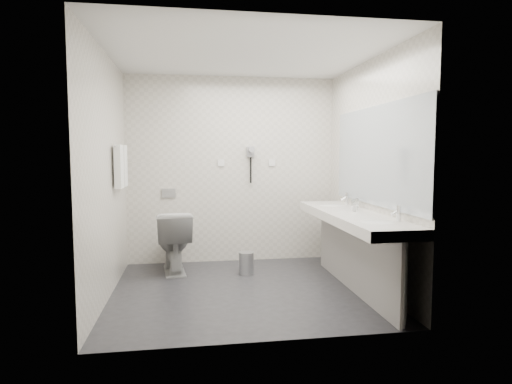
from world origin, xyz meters
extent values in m
plane|color=#242428|center=(0.00, 0.00, 0.00)|extent=(2.80, 2.80, 0.00)
plane|color=silver|center=(0.00, 0.00, 2.50)|extent=(2.80, 2.80, 0.00)
plane|color=beige|center=(0.00, 1.30, 1.25)|extent=(2.80, 0.00, 2.80)
plane|color=beige|center=(0.00, -1.30, 1.25)|extent=(2.80, 0.00, 2.80)
plane|color=beige|center=(-1.40, 0.00, 1.25)|extent=(0.00, 2.60, 2.60)
plane|color=beige|center=(1.40, 0.00, 1.25)|extent=(0.00, 2.60, 2.60)
cube|color=silver|center=(1.12, -0.20, 0.80)|extent=(0.55, 2.20, 0.10)
cube|color=gray|center=(1.15, -0.20, 0.38)|extent=(0.03, 2.15, 0.75)
cylinder|color=silver|center=(1.18, -1.24, 0.38)|extent=(0.06, 0.06, 0.75)
cylinder|color=silver|center=(1.18, 0.84, 0.38)|extent=(0.06, 0.06, 0.75)
cube|color=#B2BCC6|center=(1.39, -0.20, 1.45)|extent=(0.02, 2.20, 1.05)
ellipsoid|color=white|center=(1.12, -0.85, 0.83)|extent=(0.40, 0.31, 0.05)
ellipsoid|color=white|center=(1.12, 0.45, 0.83)|extent=(0.40, 0.31, 0.05)
cylinder|color=silver|center=(1.32, -0.85, 0.92)|extent=(0.04, 0.04, 0.15)
cylinder|color=silver|center=(1.32, 0.45, 0.92)|extent=(0.04, 0.04, 0.15)
imported|color=beige|center=(1.17, -0.14, 0.90)|extent=(0.04, 0.04, 0.09)
cylinder|color=silver|center=(1.24, 0.01, 0.91)|extent=(0.08, 0.08, 0.12)
cylinder|color=silver|center=(1.32, 0.16, 0.90)|extent=(0.06, 0.06, 0.11)
imported|color=white|center=(-0.78, 0.86, 0.38)|extent=(0.51, 0.80, 0.77)
cube|color=#B2B5BA|center=(-0.85, 1.29, 0.95)|extent=(0.18, 0.02, 0.12)
cylinder|color=#B2B5BA|center=(0.10, 0.61, 0.13)|extent=(0.21, 0.21, 0.26)
cylinder|color=#B2B5BA|center=(0.10, 0.61, 0.26)|extent=(0.18, 0.18, 0.02)
cylinder|color=silver|center=(-1.35, 0.55, 1.55)|extent=(0.02, 0.62, 0.02)
cube|color=white|center=(-1.34, 0.41, 1.33)|extent=(0.07, 0.24, 0.48)
cube|color=white|center=(-1.34, 0.69, 1.33)|extent=(0.07, 0.24, 0.48)
cube|color=#949399|center=(0.25, 1.27, 1.50)|extent=(0.10, 0.04, 0.14)
cylinder|color=#949399|center=(0.25, 1.20, 1.53)|extent=(0.08, 0.14, 0.08)
cylinder|color=black|center=(0.25, 1.26, 1.25)|extent=(0.02, 0.02, 0.35)
cube|color=white|center=(-0.15, 1.29, 1.35)|extent=(0.09, 0.02, 0.09)
cube|color=white|center=(0.55, 1.29, 1.35)|extent=(0.09, 0.02, 0.09)
camera|label=1|loc=(-0.57, -4.47, 1.46)|focal=29.93mm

